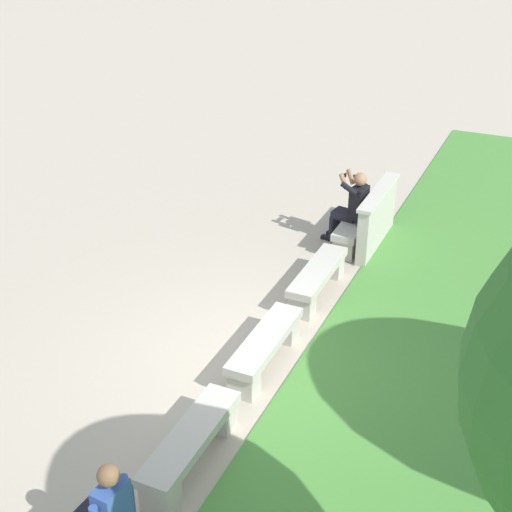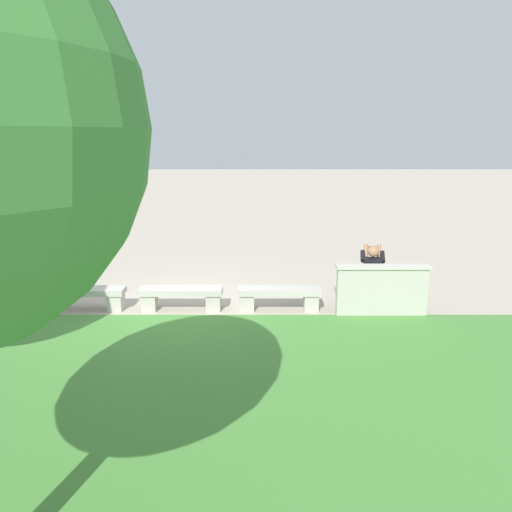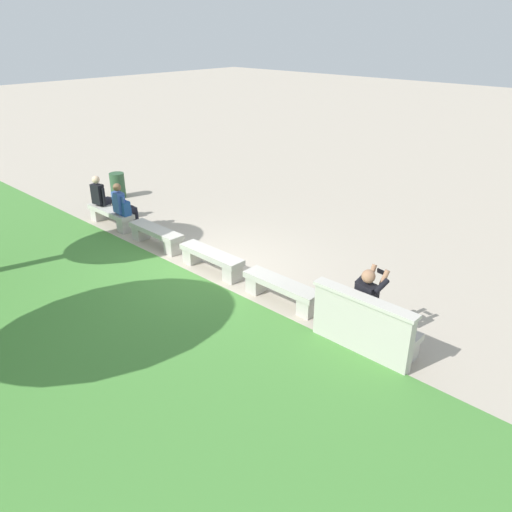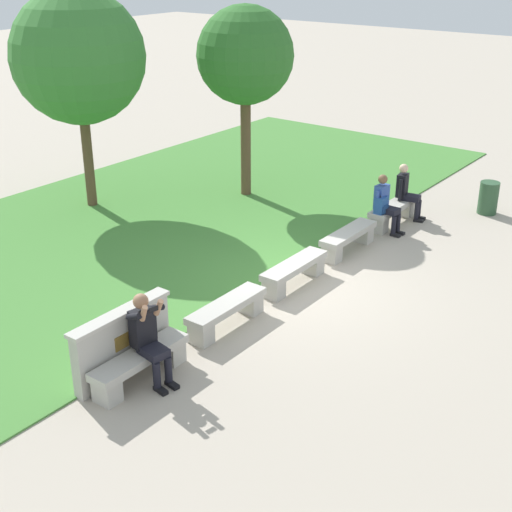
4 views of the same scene
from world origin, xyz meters
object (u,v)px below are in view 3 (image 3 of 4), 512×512
bench_far (156,235)px  person_companion (101,197)px  bench_near (281,289)px  backpack (125,208)px  trash_bin (118,185)px  person_photographer (371,300)px  person_distant (123,205)px  bench_mid (211,259)px  bench_end (111,215)px  bench_main (371,328)px

bench_far → person_companion: (2.43, -0.07, 0.38)m
bench_near → backpack: 5.20m
person_companion → trash_bin: 2.02m
person_companion → bench_far: bearing=178.5°
person_companion → person_photographer: bearing=-179.9°
person_distant → backpack: bearing=164.2°
bench_far → person_distant: size_ratio=1.30×
bench_near → person_photographer: bearing=-177.6°
bench_mid → person_photographer: bearing=-178.8°
bench_end → person_companion: (0.48, -0.07, 0.38)m
bench_main → bench_end: bearing=0.0°
person_photographer → bench_far: bearing=0.8°
bench_mid → bench_end: same height
bench_far → person_photographer: bearing=-179.2°
person_photographer → trash_bin: (9.60, -1.37, -0.36)m
bench_far → bench_end: 1.95m
person_companion → backpack: person_companion is taller
bench_end → backpack: backpack is taller
person_photographer → trash_bin: bearing=-8.1°
bench_near → bench_mid: bearing=0.0°
person_distant → bench_near: bearing=179.3°
trash_bin → backpack: bearing=151.3°
bench_main → bench_far: size_ratio=1.00×
bench_mid → person_photographer: (-3.78, -0.08, 0.45)m
bench_end → person_distant: (-0.53, -0.07, 0.38)m
bench_end → trash_bin: (1.92, -1.45, 0.09)m
bench_main → bench_near: (1.95, 0.00, 0.00)m
bench_near → person_photographer: size_ratio=1.24×
person_photographer → backpack: (7.02, 0.04, -0.11)m
bench_near → trash_bin: 7.90m
bench_end → person_photographer: bearing=-179.4°
person_photographer → person_distant: 7.15m
bench_far → trash_bin: bearing=-20.5°
bench_main → person_distant: size_ratio=1.30×
bench_main → bench_near: 1.95m
bench_far → bench_near: bearing=180.0°
bench_far → person_photographer: size_ratio=1.24×
person_photographer → bench_main: bearing=145.6°
person_companion → trash_bin: bearing=-43.7°
bench_mid → bench_near: bearing=180.0°
bench_end → trash_bin: 2.41m
bench_mid → bench_end: 3.90m
bench_mid → person_companion: size_ratio=1.30×
person_companion → trash_bin: (1.45, -1.38, -0.30)m
bench_end → person_distant: 0.66m
backpack → trash_bin: (2.58, -1.41, -0.25)m
bench_far → trash_bin: size_ratio=2.18×
bench_mid → person_distant: 3.39m
bench_main → person_distant: person_distant is taller
bench_near → person_photographer: 1.89m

